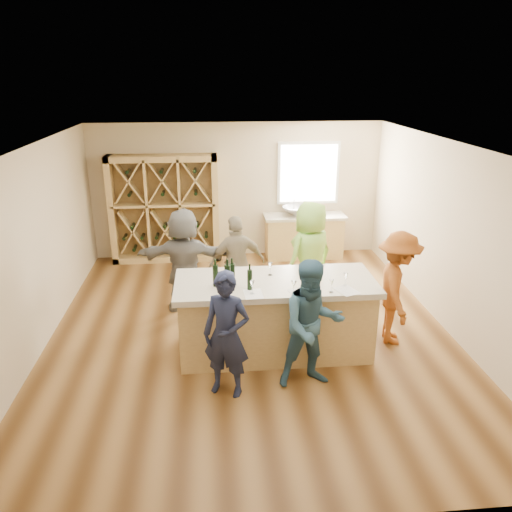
{
  "coord_description": "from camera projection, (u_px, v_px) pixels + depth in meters",
  "views": [
    {
      "loc": [
        -0.54,
        -6.76,
        3.73
      ],
      "look_at": [
        0.1,
        0.2,
        1.15
      ],
      "focal_mm": 35.0,
      "sensor_mm": 36.0,
      "label": 1
    }
  ],
  "objects": [
    {
      "name": "wine_glass_c",
      "position": [
        331.0,
        286.0,
        6.36
      ],
      "size": [
        0.08,
        0.08,
        0.16
      ],
      "primitive_type": "cone",
      "rotation": [
        0.0,
        0.0,
        0.33
      ],
      "color": "white",
      "rests_on": "tasting_counter_top"
    },
    {
      "name": "wine_rack",
      "position": [
        165.0,
        209.0,
        10.19
      ],
      "size": [
        2.2,
        0.45,
        2.2
      ],
      "primitive_type": "cube",
      "color": "tan",
      "rests_on": "floor"
    },
    {
      "name": "sink",
      "position": [
        295.0,
        211.0,
        10.39
      ],
      "size": [
        0.54,
        0.54,
        0.19
      ],
      "primitive_type": "imported",
      "color": "silver",
      "rests_on": "back_counter_top"
    },
    {
      "name": "person_near_right",
      "position": [
        312.0,
        325.0,
        6.09
      ],
      "size": [
        0.85,
        0.54,
        1.66
      ],
      "primitive_type": "imported",
      "rotation": [
        0.0,
        0.0,
        0.12
      ],
      "color": "#335972",
      "rests_on": "floor"
    },
    {
      "name": "window_frame",
      "position": [
        308.0,
        173.0,
        10.41
      ],
      "size": [
        1.3,
        0.06,
        1.3
      ],
      "primitive_type": "cube",
      "color": "white",
      "rests_on": "wall_back"
    },
    {
      "name": "tasting_menu_a",
      "position": [
        253.0,
        294.0,
        6.33
      ],
      "size": [
        0.25,
        0.33,
        0.0
      ],
      "primitive_type": "cube",
      "rotation": [
        0.0,
        0.0,
        0.05
      ],
      "color": "white",
      "rests_on": "tasting_counter_top"
    },
    {
      "name": "tasting_menu_c",
      "position": [
        347.0,
        290.0,
        6.44
      ],
      "size": [
        0.33,
        0.38,
        0.0
      ],
      "primitive_type": "cube",
      "rotation": [
        0.0,
        0.0,
        0.37
      ],
      "color": "white",
      "rests_on": "tasting_counter_top"
    },
    {
      "name": "back_counter_base",
      "position": [
        304.0,
        237.0,
        10.61
      ],
      "size": [
        1.6,
        0.58,
        0.86
      ],
      "primitive_type": "cube",
      "color": "tan",
      "rests_on": "floor"
    },
    {
      "name": "floor",
      "position": [
        251.0,
        334.0,
        7.67
      ],
      "size": [
        6.0,
        7.0,
        0.1
      ],
      "primitive_type": "cube",
      "color": "brown",
      "rests_on": "ground"
    },
    {
      "name": "wine_glass_b",
      "position": [
        294.0,
        288.0,
        6.28
      ],
      "size": [
        0.1,
        0.1,
        0.19
      ],
      "primitive_type": "cone",
      "rotation": [
        0.0,
        0.0,
        0.43
      ],
      "color": "white",
      "rests_on": "tasting_counter_top"
    },
    {
      "name": "wall_left",
      "position": [
        31.0,
        251.0,
        6.9
      ],
      "size": [
        0.1,
        7.0,
        2.8
      ],
      "primitive_type": "cube",
      "color": "beige",
      "rests_on": "ground"
    },
    {
      "name": "person_server",
      "position": [
        397.0,
        288.0,
        7.11
      ],
      "size": [
        0.72,
        1.16,
        1.67
      ],
      "primitive_type": "imported",
      "rotation": [
        0.0,
        0.0,
        1.35
      ],
      "color": "#994C19",
      "rests_on": "floor"
    },
    {
      "name": "wall_right",
      "position": [
        454.0,
        239.0,
        7.43
      ],
      "size": [
        0.1,
        7.0,
        2.8
      ],
      "primitive_type": "cube",
      "color": "beige",
      "rests_on": "ground"
    },
    {
      "name": "tasting_counter_top",
      "position": [
        275.0,
        283.0,
        6.76
      ],
      "size": [
        2.72,
        1.12,
        0.08
      ],
      "primitive_type": "cube",
      "color": "beige",
      "rests_on": "tasting_counter_base"
    },
    {
      "name": "wine_glass_f",
      "position": [
        270.0,
        269.0,
        6.9
      ],
      "size": [
        0.07,
        0.07,
        0.18
      ],
      "primitive_type": "cone",
      "color": "white",
      "rests_on": "tasting_counter_top"
    },
    {
      "name": "wine_glass_e",
      "position": [
        345.0,
        280.0,
        6.55
      ],
      "size": [
        0.06,
        0.06,
        0.17
      ],
      "primitive_type": "cone",
      "rotation": [
        0.0,
        0.0,
        0.02
      ],
      "color": "white",
      "rests_on": "tasting_counter_top"
    },
    {
      "name": "person_near_left",
      "position": [
        227.0,
        335.0,
        5.93
      ],
      "size": [
        0.7,
        0.61,
        1.59
      ],
      "primitive_type": "imported",
      "rotation": [
        0.0,
        0.0,
        -0.38
      ],
      "color": "#191E38",
      "rests_on": "floor"
    },
    {
      "name": "person_far_mid",
      "position": [
        237.0,
        264.0,
        8.11
      ],
      "size": [
        1.02,
        0.68,
        1.6
      ],
      "primitive_type": "imported",
      "rotation": [
        0.0,
        0.0,
        3.36
      ],
      "color": "gray",
      "rests_on": "floor"
    },
    {
      "name": "back_counter_top",
      "position": [
        305.0,
        216.0,
        10.45
      ],
      "size": [
        1.7,
        0.62,
        0.06
      ],
      "primitive_type": "cube",
      "color": "beige",
      "rests_on": "back_counter_base"
    },
    {
      "name": "wine_glass_d",
      "position": [
        308.0,
        276.0,
        6.64
      ],
      "size": [
        0.07,
        0.07,
        0.19
      ],
      "primitive_type": "cone",
      "rotation": [
        0.0,
        0.0,
        -0.02
      ],
      "color": "white",
      "rests_on": "tasting_counter_top"
    },
    {
      "name": "wine_bottle_d",
      "position": [
        250.0,
        280.0,
        6.42
      ],
      "size": [
        0.07,
        0.07,
        0.27
      ],
      "primitive_type": "cylinder",
      "rotation": [
        0.0,
        0.0,
        0.01
      ],
      "color": "black",
      "rests_on": "tasting_counter_top"
    },
    {
      "name": "tasting_counter_base",
      "position": [
        275.0,
        319.0,
        6.95
      ],
      "size": [
        2.6,
        1.0,
        1.0
      ],
      "primitive_type": "cube",
      "color": "tan",
      "rests_on": "floor"
    },
    {
      "name": "wine_bottle_b",
      "position": [
        228.0,
        277.0,
        6.43
      ],
      "size": [
        0.11,
        0.11,
        0.33
      ],
      "primitive_type": "cylinder",
      "rotation": [
        0.0,
        0.0,
        0.37
      ],
      "color": "black",
      "rests_on": "tasting_counter_top"
    },
    {
      "name": "wine_glass_a",
      "position": [
        252.0,
        287.0,
        6.31
      ],
      "size": [
        0.08,
        0.08,
        0.18
      ],
      "primitive_type": "cone",
      "rotation": [
        0.0,
        0.0,
        -0.23
      ],
      "color": "white",
      "rests_on": "tasting_counter_top"
    },
    {
      "name": "window_pane",
      "position": [
        309.0,
        173.0,
        10.38
      ],
      "size": [
        1.18,
        0.01,
        1.18
      ],
      "primitive_type": "cube",
      "color": "white",
      "rests_on": "wall_back"
    },
    {
      "name": "wall_front",
      "position": [
        287.0,
        393.0,
        3.85
      ],
      "size": [
        6.0,
        0.1,
        2.8
      ],
      "primitive_type": "cube",
      "color": "beige",
      "rests_on": "ground"
    },
    {
      "name": "wall_back",
      "position": [
        237.0,
        190.0,
        10.48
      ],
      "size": [
        6.0,
        0.1,
        2.8
      ],
      "primitive_type": "cube",
      "color": "beige",
      "rests_on": "ground"
    },
    {
      "name": "tasting_menu_b",
      "position": [
        299.0,
        293.0,
        6.35
      ],
      "size": [
        0.28,
        0.34,
        0.0
      ],
      "primitive_type": "cube",
      "rotation": [
        0.0,
        0.0,
        0.19
      ],
      "color": "white",
      "rests_on": "tasting_counter_top"
    },
    {
      "name": "person_far_right",
      "position": [
        310.0,
        256.0,
        8.11
      ],
      "size": [
        1.06,
        0.96,
        1.83
      ],
      "primitive_type": "imported",
      "rotation": [
        0.0,
        0.0,
        3.69
      ],
      "color": "#8CC64C",
      "rests_on": "floor"
    },
    {
      "name": "person_far_left",
      "position": [
        185.0,
        260.0,
        8.08
      ],
      "size": [
        1.66,
        0.74,
        1.73
      ],
      "primitive_type": "imported",
      "rotation": [
        0.0,
        0.0,
        3.04
      ],
      "color": "slate",
      "rests_on": "floor"
    },
    {
      "name": "faucet",
      "position": [
        294.0,
        206.0,
        10.54
      ],
      "size": [
        0.02,
        0.02,
        0.3
      ],
      "primitive_type": "cylinder",
      "color": "silver",
      "rests_on": "back_counter_top"
    },
    {
      "name": "wine_bottle_c",
      "position": [
        232.0,
        275.0,
        6.54
      ],
      "size": [
        0.09,
        0.09,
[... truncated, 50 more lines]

